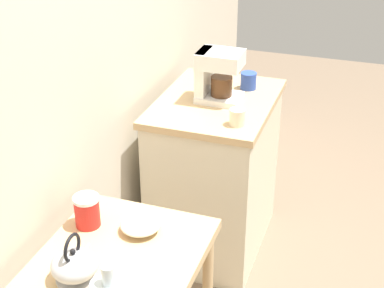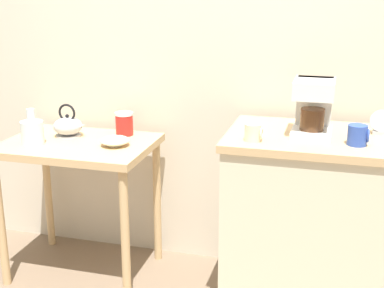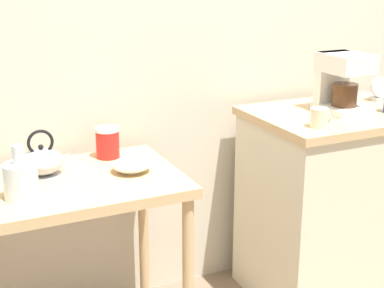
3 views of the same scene
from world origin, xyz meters
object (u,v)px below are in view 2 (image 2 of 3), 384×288
canister_enamel (124,124)px  mug_blue (358,135)px  bowl_stoneware (115,141)px  coffee_maker (313,105)px  mug_small_cream (253,133)px  glass_carafe_vase (32,132)px  teakettle (68,126)px  table_clock (381,123)px

canister_enamel → mug_blue: size_ratio=1.39×
bowl_stoneware → mug_blue: bearing=-5.3°
bowl_stoneware → coffee_maker: 1.02m
canister_enamel → coffee_maker: coffee_maker is taller
canister_enamel → mug_small_cream: (0.77, -0.38, 0.11)m
glass_carafe_vase → mug_blue: mug_blue is taller
glass_carafe_vase → mug_blue: (1.62, -0.03, 0.11)m
mug_blue → mug_small_cream: bearing=-172.5°
mug_small_cream → mug_blue: 0.45m
bowl_stoneware → glass_carafe_vase: bearing=-168.9°
bowl_stoneware → canister_enamel: 0.21m
bowl_stoneware → coffee_maker: bearing=0.7°
bowl_stoneware → canister_enamel: (-0.03, 0.21, 0.04)m
coffee_maker → bowl_stoneware: bearing=-179.3°
bowl_stoneware → teakettle: 0.33m
mug_small_cream → mug_blue: bearing=7.5°
teakettle → table_clock: (1.61, -0.00, 0.13)m
bowl_stoneware → mug_small_cream: (0.74, -0.17, 0.14)m
mug_small_cream → mug_blue: mug_blue is taller
glass_carafe_vase → table_clock: (1.72, 0.18, 0.12)m
glass_carafe_vase → coffee_maker: (1.41, 0.10, 0.21)m
canister_enamel → table_clock: bearing=-4.7°
teakettle → glass_carafe_vase: 0.21m
teakettle → mug_blue: size_ratio=2.12×
coffee_maker → mug_blue: coffee_maker is taller
mug_small_cream → coffee_maker: bearing=36.6°
mug_small_cream → mug_blue: size_ratio=0.87×
canister_enamel → coffee_maker: bearing=-10.9°
mug_blue → coffee_maker: bearing=148.6°
glass_carafe_vase → canister_enamel: glass_carafe_vase is taller
coffee_maker → mug_blue: 0.26m
canister_enamel → table_clock: 1.34m
bowl_stoneware → table_clock: bearing=4.3°
glass_carafe_vase → table_clock: size_ratio=1.63×
teakettle → glass_carafe_vase: bearing=-120.5°
bowl_stoneware → teakettle: teakettle is taller
bowl_stoneware → coffee_maker: size_ratio=0.59×
mug_small_cream → table_clock: table_clock is taller
table_clock → mug_small_cream: bearing=-154.2°
teakettle → mug_blue: (1.51, -0.21, 0.12)m
glass_carafe_vase → table_clock: bearing=6.0°
glass_carafe_vase → table_clock: 1.74m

